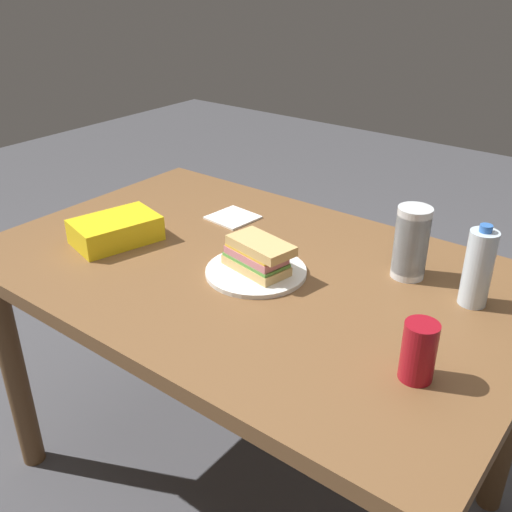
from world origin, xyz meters
TOP-DOWN VIEW (x-y plane):
  - ground_plane at (0.00, 0.00)m, footprint 8.00×8.00m
  - dining_table at (0.00, 0.00)m, footprint 1.42×0.91m
  - paper_plate at (0.04, -0.02)m, footprint 0.26×0.26m
  - sandwich at (0.04, -0.02)m, footprint 0.20×0.12m
  - soda_can_red at (0.53, -0.16)m, footprint 0.07×0.07m
  - chip_bag at (-0.39, -0.12)m, footprint 0.20×0.26m
  - water_bottle_tall at (0.52, 0.17)m, footprint 0.06×0.06m
  - plastic_cup_stack at (0.34, 0.20)m, footprint 0.08×0.08m
  - paper_napkin at (-0.24, 0.21)m, footprint 0.14×0.14m

SIDE VIEW (x-z plane):
  - ground_plane at x=0.00m, z-range 0.00..0.00m
  - dining_table at x=0.00m, z-range 0.28..1.06m
  - paper_napkin at x=-0.24m, z-range 0.78..0.79m
  - paper_plate at x=0.04m, z-range 0.78..0.79m
  - chip_bag at x=-0.39m, z-range 0.78..0.85m
  - sandwich at x=0.04m, z-range 0.79..0.87m
  - soda_can_red at x=0.53m, z-range 0.78..0.90m
  - plastic_cup_stack at x=0.34m, z-range 0.78..0.96m
  - water_bottle_tall at x=0.52m, z-range 0.77..0.97m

